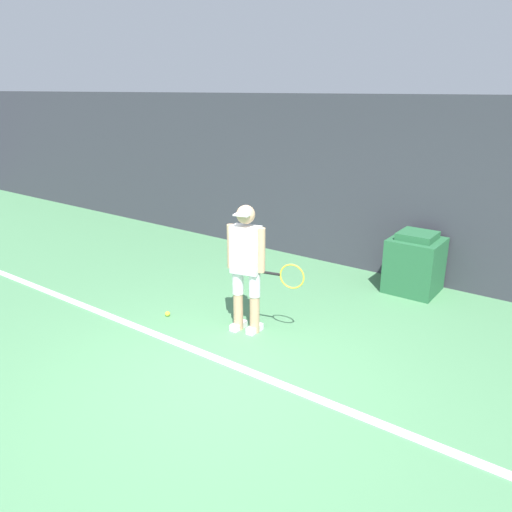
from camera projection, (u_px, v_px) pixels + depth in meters
ground_plane at (220, 382)px, 5.09m from camera, size 24.00×24.00×0.00m
back_wall at (385, 188)px, 7.71m from camera, size 24.00×0.10×2.77m
court_baseline at (240, 368)px, 5.34m from camera, size 21.60×0.10×0.01m
tennis_player at (247, 264)px, 5.90m from camera, size 0.95×0.35×1.58m
tennis_ball at (168, 314)px, 6.55m from camera, size 0.07×0.07×0.07m
covered_chair at (415, 263)px, 7.26m from camera, size 0.71×0.70×0.90m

